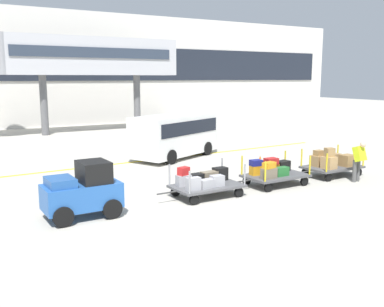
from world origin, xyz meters
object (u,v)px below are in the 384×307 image
at_px(baggage_tug, 83,191).
at_px(safety_cone_near, 260,162).
at_px(baggage_cart_middle, 273,172).
at_px(baggage_cart_tail, 332,163).
at_px(shuttle_van, 175,133).
at_px(baggage_handler, 359,159).
at_px(baggage_cart_lead, 205,182).

relative_size(baggage_tug, safety_cone_near, 3.87).
relative_size(baggage_tug, baggage_cart_middle, 0.71).
bearing_deg(safety_cone_near, baggage_cart_middle, -119.94).
xyz_separation_m(baggage_cart_tail, shuttle_van, (-3.50, 6.76, 0.70)).
height_order(baggage_tug, shuttle_van, shuttle_van).
relative_size(baggage_cart_middle, baggage_handler, 1.93).
distance_m(baggage_cart_lead, baggage_handler, 6.20).
bearing_deg(baggage_cart_middle, shuttle_van, 93.99).
xyz_separation_m(baggage_cart_lead, safety_cone_near, (4.53, 2.77, -0.22)).
xyz_separation_m(baggage_tug, shuttle_van, (6.61, 7.02, 0.48)).
xyz_separation_m(baggage_cart_tail, baggage_handler, (0.09, -1.21, 0.33)).
distance_m(baggage_cart_tail, shuttle_van, 7.65).
relative_size(baggage_tug, baggage_handler, 1.36).
relative_size(baggage_cart_tail, safety_cone_near, 5.49).
relative_size(baggage_cart_lead, shuttle_van, 0.59).
relative_size(baggage_cart_tail, shuttle_van, 0.59).
bearing_deg(baggage_cart_tail, baggage_handler, -85.85).
bearing_deg(baggage_cart_tail, baggage_tug, -178.54).
distance_m(baggage_tug, baggage_cart_lead, 4.12).
xyz_separation_m(baggage_cart_lead, baggage_cart_tail, (6.00, 0.09, 0.04)).
bearing_deg(shuttle_van, safety_cone_near, -63.52).
relative_size(baggage_tug, baggage_cart_tail, 0.71).
bearing_deg(baggage_cart_tail, baggage_cart_lead, -179.16).
relative_size(baggage_handler, shuttle_van, 0.30).
bearing_deg(baggage_cart_middle, baggage_handler, -20.86).
xyz_separation_m(baggage_cart_middle, baggage_cart_tail, (3.03, 0.03, 0.02)).
bearing_deg(baggage_handler, baggage_cart_middle, 159.14).
relative_size(baggage_cart_lead, baggage_handler, 1.93).
bearing_deg(baggage_handler, baggage_tug, 174.65).
xyz_separation_m(baggage_handler, safety_cone_near, (-1.56, 3.89, -0.59)).
distance_m(baggage_tug, baggage_cart_tail, 10.12).
height_order(baggage_cart_middle, baggage_handler, baggage_handler).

